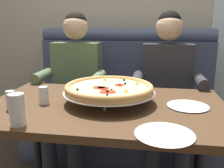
{
  "coord_description": "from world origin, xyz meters",
  "views": [
    {
      "loc": [
        0.25,
        -1.32,
        1.18
      ],
      "look_at": [
        0.03,
        0.07,
        0.83
      ],
      "focal_mm": 39.57,
      "sensor_mm": 36.0,
      "label": 1
    }
  ],
  "objects_px": {
    "booth_bench": "(123,108)",
    "diner_left": "(74,81)",
    "pizza": "(109,88)",
    "plate_near_left": "(188,105)",
    "plate_near_right": "(164,133)",
    "diner_right": "(167,84)",
    "dining_table": "(105,118)",
    "drinking_glass": "(17,112)",
    "shaker_pepper_flakes": "(44,97)",
    "shaker_parmesan": "(11,102)"
  },
  "relations": [
    {
      "from": "plate_near_left",
      "to": "diner_left",
      "type": "bearing_deg",
      "value": 144.73
    },
    {
      "from": "dining_table",
      "to": "shaker_parmesan",
      "type": "relative_size",
      "value": 13.28
    },
    {
      "from": "booth_bench",
      "to": "shaker_pepper_flakes",
      "type": "bearing_deg",
      "value": -110.51
    },
    {
      "from": "diner_right",
      "to": "pizza",
      "type": "xyz_separation_m",
      "value": [
        -0.37,
        -0.59,
        0.1
      ]
    },
    {
      "from": "booth_bench",
      "to": "diner_left",
      "type": "height_order",
      "value": "diner_left"
    },
    {
      "from": "drinking_glass",
      "to": "plate_near_left",
      "type": "bearing_deg",
      "value": 25.94
    },
    {
      "from": "diner_left",
      "to": "plate_near_left",
      "type": "distance_m",
      "value": 1.03
    },
    {
      "from": "dining_table",
      "to": "diner_left",
      "type": "height_order",
      "value": "diner_left"
    },
    {
      "from": "shaker_parmesan",
      "to": "shaker_pepper_flakes",
      "type": "height_order",
      "value": "shaker_parmesan"
    },
    {
      "from": "booth_bench",
      "to": "diner_left",
      "type": "relative_size",
      "value": 1.33
    },
    {
      "from": "diner_right",
      "to": "plate_near_left",
      "type": "xyz_separation_m",
      "value": [
        0.08,
        -0.59,
        0.03
      ]
    },
    {
      "from": "shaker_pepper_flakes",
      "to": "drinking_glass",
      "type": "height_order",
      "value": "drinking_glass"
    },
    {
      "from": "diner_left",
      "to": "shaker_parmesan",
      "type": "relative_size",
      "value": 12.4
    },
    {
      "from": "plate_near_left",
      "to": "drinking_glass",
      "type": "height_order",
      "value": "drinking_glass"
    },
    {
      "from": "dining_table",
      "to": "drinking_glass",
      "type": "relative_size",
      "value": 9.23
    },
    {
      "from": "diner_left",
      "to": "plate_near_left",
      "type": "xyz_separation_m",
      "value": [
        0.84,
        -0.59,
        0.03
      ]
    },
    {
      "from": "pizza",
      "to": "diner_left",
      "type": "bearing_deg",
      "value": 123.91
    },
    {
      "from": "booth_bench",
      "to": "pizza",
      "type": "distance_m",
      "value": 0.95
    },
    {
      "from": "booth_bench",
      "to": "plate_near_right",
      "type": "distance_m",
      "value": 1.33
    },
    {
      "from": "plate_near_right",
      "to": "drinking_glass",
      "type": "xyz_separation_m",
      "value": [
        -0.65,
        -0.0,
        0.05
      ]
    },
    {
      "from": "dining_table",
      "to": "shaker_pepper_flakes",
      "type": "height_order",
      "value": "shaker_pepper_flakes"
    },
    {
      "from": "pizza",
      "to": "plate_near_left",
      "type": "bearing_deg",
      "value": -0.54
    },
    {
      "from": "drinking_glass",
      "to": "dining_table",
      "type": "bearing_deg",
      "value": 46.86
    },
    {
      "from": "dining_table",
      "to": "drinking_glass",
      "type": "xyz_separation_m",
      "value": [
        -0.33,
        -0.36,
        0.15
      ]
    },
    {
      "from": "diner_left",
      "to": "drinking_glass",
      "type": "distance_m",
      "value": 0.99
    },
    {
      "from": "pizza",
      "to": "shaker_pepper_flakes",
      "type": "relative_size",
      "value": 5.29
    },
    {
      "from": "plate_near_right",
      "to": "drinking_glass",
      "type": "distance_m",
      "value": 0.65
    },
    {
      "from": "diner_left",
      "to": "plate_near_left",
      "type": "height_order",
      "value": "diner_left"
    },
    {
      "from": "booth_bench",
      "to": "dining_table",
      "type": "distance_m",
      "value": 0.92
    },
    {
      "from": "booth_bench",
      "to": "pizza",
      "type": "relative_size",
      "value": 3.21
    },
    {
      "from": "shaker_parmesan",
      "to": "plate_near_left",
      "type": "height_order",
      "value": "shaker_parmesan"
    },
    {
      "from": "diner_right",
      "to": "shaker_pepper_flakes",
      "type": "xyz_separation_m",
      "value": [
        -0.73,
        -0.67,
        0.06
      ]
    },
    {
      "from": "diner_left",
      "to": "shaker_pepper_flakes",
      "type": "distance_m",
      "value": 0.67
    },
    {
      "from": "dining_table",
      "to": "plate_near_left",
      "type": "height_order",
      "value": "plate_near_left"
    },
    {
      "from": "shaker_parmesan",
      "to": "diner_left",
      "type": "bearing_deg",
      "value": 82.82
    },
    {
      "from": "pizza",
      "to": "drinking_glass",
      "type": "bearing_deg",
      "value": -131.89
    },
    {
      "from": "plate_near_left",
      "to": "plate_near_right",
      "type": "distance_m",
      "value": 0.41
    },
    {
      "from": "shaker_pepper_flakes",
      "to": "plate_near_left",
      "type": "distance_m",
      "value": 0.81
    },
    {
      "from": "diner_right",
      "to": "booth_bench",
      "type": "bearing_deg",
      "value": 145.07
    },
    {
      "from": "diner_left",
      "to": "diner_right",
      "type": "bearing_deg",
      "value": 0.0
    },
    {
      "from": "shaker_pepper_flakes",
      "to": "plate_near_left",
      "type": "bearing_deg",
      "value": 5.2
    },
    {
      "from": "booth_bench",
      "to": "diner_right",
      "type": "relative_size",
      "value": 1.33
    },
    {
      "from": "dining_table",
      "to": "plate_near_right",
      "type": "height_order",
      "value": "plate_near_right"
    },
    {
      "from": "diner_right",
      "to": "shaker_pepper_flakes",
      "type": "bearing_deg",
      "value": -137.56
    },
    {
      "from": "pizza",
      "to": "shaker_parmesan",
      "type": "xyz_separation_m",
      "value": [
        -0.5,
        -0.2,
        -0.04
      ]
    },
    {
      "from": "diner_right",
      "to": "shaker_parmesan",
      "type": "height_order",
      "value": "diner_right"
    },
    {
      "from": "plate_near_right",
      "to": "shaker_pepper_flakes",
      "type": "bearing_deg",
      "value": 154.84
    },
    {
      "from": "shaker_pepper_flakes",
      "to": "plate_near_left",
      "type": "relative_size",
      "value": 0.44
    },
    {
      "from": "pizza",
      "to": "plate_near_left",
      "type": "height_order",
      "value": "pizza"
    },
    {
      "from": "booth_bench",
      "to": "diner_left",
      "type": "distance_m",
      "value": 0.56
    }
  ]
}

